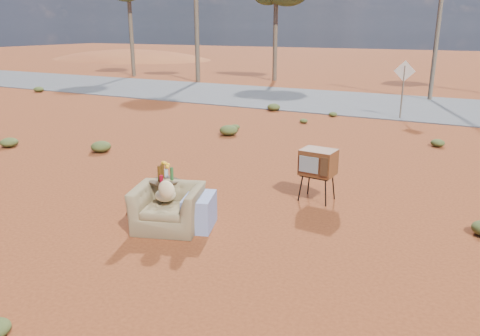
% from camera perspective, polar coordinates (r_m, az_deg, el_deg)
% --- Properties ---
extents(ground, '(140.00, 140.00, 0.00)m').
position_cam_1_polar(ground, '(8.47, -4.53, -6.84)').
color(ground, brown).
rests_on(ground, ground).
extents(highway, '(140.00, 7.00, 0.04)m').
position_cam_1_polar(highway, '(22.23, 16.28, 7.47)').
color(highway, '#565659').
rests_on(highway, ground).
extents(dirt_mound, '(26.00, 18.00, 2.00)m').
position_cam_1_polar(dirt_mound, '(53.12, -13.22, 12.79)').
color(dirt_mound, '#9B5125').
rests_on(dirt_mound, ground).
extents(armchair, '(1.48, 1.23, 1.00)m').
position_cam_1_polar(armchair, '(8.23, -8.09, -4.18)').
color(armchair, olive).
rests_on(armchair, ground).
extents(tv_unit, '(0.70, 0.58, 1.06)m').
position_cam_1_polar(tv_unit, '(9.45, 9.50, 0.61)').
color(tv_unit, black).
rests_on(tv_unit, ground).
extents(side_table, '(0.64, 0.64, 1.02)m').
position_cam_1_polar(side_table, '(8.62, -9.19, -1.25)').
color(side_table, '#362513').
rests_on(side_table, ground).
extents(rusty_bar, '(1.54, 0.18, 0.04)m').
position_cam_1_polar(rusty_bar, '(8.62, -9.98, -6.49)').
color(rusty_bar, '#472513').
rests_on(rusty_bar, ground).
extents(road_sign, '(0.78, 0.06, 2.19)m').
position_cam_1_polar(road_sign, '(18.86, 19.33, 10.18)').
color(road_sign, brown).
rests_on(road_sign, ground).
extents(utility_pole_center, '(1.40, 0.20, 8.00)m').
position_cam_1_polar(utility_pole_center, '(24.18, 23.22, 17.37)').
color(utility_pole_center, brown).
rests_on(utility_pole_center, ground).
extents(scrub_patch, '(17.49, 8.07, 0.33)m').
position_cam_1_polar(scrub_patch, '(12.48, 2.82, 1.72)').
color(scrub_patch, '#4A5324').
rests_on(scrub_patch, ground).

